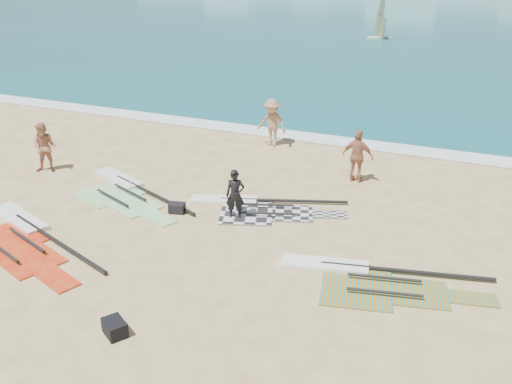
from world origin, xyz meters
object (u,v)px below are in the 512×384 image
at_px(gear_bag_near, 177,208).
at_px(beachgoer_back, 358,156).
at_px(gear_bag_far, 115,328).
at_px(beachgoer_left, 45,148).
at_px(beachgoer_mid, 272,123).
at_px(rig_red, 22,237).
at_px(rig_orange, 366,278).
at_px(rig_grey, 254,207).
at_px(person_wetsuit, 235,195).
at_px(rig_green, 125,191).

xyz_separation_m(gear_bag_near, beachgoer_back, (4.45, 4.61, 0.77)).
xyz_separation_m(gear_bag_far, beachgoer_left, (-7.90, 6.91, 0.74)).
height_order(gear_bag_near, beachgoer_back, beachgoer_back).
bearing_deg(gear_bag_near, beachgoer_mid, 87.12).
relative_size(gear_bag_far, beachgoer_left, 0.31).
height_order(rig_red, beachgoer_mid, beachgoer_mid).
relative_size(beachgoer_mid, beachgoer_back, 1.05).
height_order(rig_orange, beachgoer_left, beachgoer_left).
height_order(rig_grey, person_wetsuit, person_wetsuit).
bearing_deg(beachgoer_back, person_wetsuit, 61.84).
bearing_deg(gear_bag_far, beachgoer_back, 75.75).
relative_size(gear_bag_near, beachgoer_left, 0.26).
bearing_deg(rig_orange, rig_green, 153.23).
xyz_separation_m(rig_grey, beachgoer_mid, (-1.69, 5.84, 0.92)).
bearing_deg(rig_red, beachgoer_left, 144.06).
bearing_deg(beachgoer_back, beachgoer_left, 21.12).
relative_size(gear_bag_near, person_wetsuit, 0.31).
bearing_deg(gear_bag_near, gear_bag_far, -72.24).
relative_size(rig_grey, gear_bag_far, 9.02).
distance_m(rig_orange, beachgoer_left, 12.62).
bearing_deg(beachgoer_left, rig_grey, -23.43).
xyz_separation_m(rig_red, beachgoer_back, (7.60, 7.78, 0.88)).
bearing_deg(rig_green, person_wetsuit, 17.34).
height_order(beachgoer_left, beachgoer_back, beachgoer_back).
height_order(person_wetsuit, beachgoer_left, beachgoer_left).
bearing_deg(rig_red, rig_grey, 60.28).
bearing_deg(person_wetsuit, beachgoer_back, 37.40).
bearing_deg(rig_green, rig_grey, 28.98).
xyz_separation_m(rig_orange, gear_bag_near, (-6.21, 1.55, 0.10)).
relative_size(rig_green, beachgoer_mid, 2.59).
xyz_separation_m(rig_red, beachgoer_mid, (3.50, 10.20, 0.92)).
bearing_deg(beachgoer_left, beachgoer_mid, 18.82).
relative_size(rig_orange, gear_bag_near, 11.25).
xyz_separation_m(rig_orange, rig_red, (-9.36, -1.62, 0.00)).
height_order(rig_orange, rig_red, rig_red).
xyz_separation_m(rig_red, beachgoer_left, (-2.93, 4.36, 0.85)).
distance_m(rig_red, beachgoer_left, 5.32).
distance_m(gear_bag_near, beachgoer_left, 6.23).
bearing_deg(beachgoer_mid, gear_bag_far, -77.25).
relative_size(rig_orange, beachgoer_back, 2.88).
bearing_deg(rig_green, beachgoer_back, 52.22).
xyz_separation_m(gear_bag_near, person_wetsuit, (1.84, 0.31, 0.62)).
relative_size(rig_orange, gear_bag_far, 9.53).
height_order(rig_red, gear_bag_near, gear_bag_near).
bearing_deg(gear_bag_far, rig_grey, 88.25).
relative_size(rig_red, person_wetsuit, 3.62).
xyz_separation_m(gear_bag_far, beachgoer_back, (2.62, 10.32, 0.76)).
relative_size(rig_grey, rig_orange, 0.95).
distance_m(rig_orange, beachgoer_back, 6.46).
bearing_deg(rig_orange, beachgoer_mid, 112.10).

